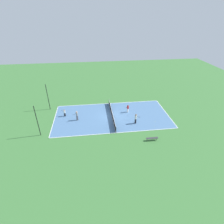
{
  "coord_description": "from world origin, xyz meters",
  "views": [
    {
      "loc": [
        -27.25,
        3.45,
        16.97
      ],
      "look_at": [
        0.0,
        0.0,
        0.9
      ],
      "focal_mm": 28.0,
      "sensor_mm": 36.0,
      "label": 1
    }
  ],
  "objects": [
    {
      "name": "ground_plane",
      "position": [
        0.0,
        0.0,
        0.0
      ],
      "size": [
        80.0,
        80.0,
        0.0
      ],
      "primitive_type": "plane",
      "color": "#3D7538"
    },
    {
      "name": "player_far_white",
      "position": [
        1.1,
        8.63,
        0.8
      ],
      "size": [
        0.64,
        0.99,
        1.38
      ],
      "rotation": [
        0.0,
        0.0,
        1.21
      ],
      "color": "black",
      "rests_on": "court_surface"
    },
    {
      "name": "fence_post_back_left",
      "position": [
        -4.19,
        11.81,
        2.6
      ],
      "size": [
        0.12,
        0.12,
        5.2
      ],
      "color": "black",
      "rests_on": "ground_plane"
    },
    {
      "name": "player_baseline_gray",
      "position": [
        -0.55,
        6.28,
        1.05
      ],
      "size": [
        0.74,
        0.98,
        1.77
      ],
      "rotation": [
        0.0,
        0.0,
        2.08
      ],
      "color": "#4C4C51",
      "rests_on": "court_surface"
    },
    {
      "name": "player_near_white",
      "position": [
        -2.86,
        -3.72,
        1.09
      ],
      "size": [
        0.77,
        0.97,
        1.83
      ],
      "rotation": [
        0.0,
        0.0,
        4.17
      ],
      "color": "black",
      "rests_on": "court_surface"
    },
    {
      "name": "court_surface",
      "position": [
        0.0,
        0.0,
        0.01
      ],
      "size": [
        10.37,
        20.95,
        0.02
      ],
      "color": "#4C729E",
      "rests_on": "ground_plane"
    },
    {
      "name": "tennis_ball_right_alley",
      "position": [
        -4.16,
        -6.7,
        0.06
      ],
      "size": [
        0.07,
        0.07,
        0.07
      ],
      "primitive_type": "sphere",
      "color": "#CCE033",
      "rests_on": "court_surface"
    },
    {
      "name": "tennis_net",
      "position": [
        0.0,
        0.0,
        0.55
      ],
      "size": [
        10.17,
        0.1,
        1.04
      ],
      "color": "black",
      "rests_on": "court_surface"
    },
    {
      "name": "bench",
      "position": [
        -7.62,
        -5.09,
        0.39
      ],
      "size": [
        0.36,
        1.82,
        0.45
      ],
      "rotation": [
        0.0,
        0.0,
        1.57
      ],
      "color": "#333338",
      "rests_on": "ground_plane"
    },
    {
      "name": "player_coach_red",
      "position": [
        1.1,
        -3.17,
        0.91
      ],
      "size": [
        0.94,
        0.84,
        1.57
      ],
      "rotation": [
        0.0,
        0.0,
        2.48
      ],
      "color": "white",
      "rests_on": "court_surface"
    },
    {
      "name": "tennis_ball_far_baseline",
      "position": [
        -2.83,
        -7.3,
        0.06
      ],
      "size": [
        0.07,
        0.07,
        0.07
      ],
      "primitive_type": "sphere",
      "color": "#CCE033",
      "rests_on": "court_surface"
    },
    {
      "name": "fence_post_back_right",
      "position": [
        4.19,
        11.81,
        2.6
      ],
      "size": [
        0.12,
        0.12,
        5.2
      ],
      "color": "black",
      "rests_on": "ground_plane"
    }
  ]
}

